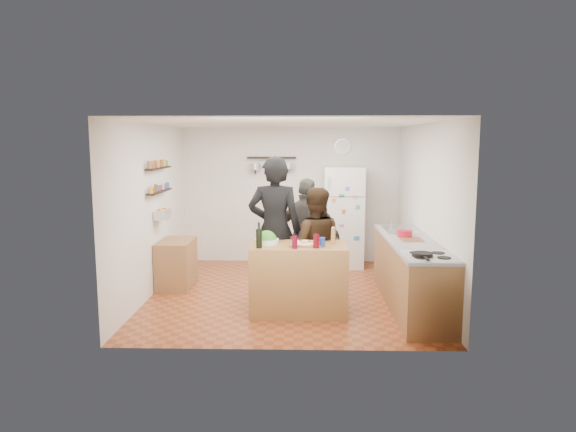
{
  "coord_description": "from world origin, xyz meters",
  "views": [
    {
      "loc": [
        0.19,
        -7.4,
        2.24
      ],
      "look_at": [
        0.0,
        0.1,
        1.15
      ],
      "focal_mm": 32.0,
      "sensor_mm": 36.0,
      "label": 1
    }
  ],
  "objects_px": {
    "prep_island": "(299,279)",
    "wall_clock": "(343,147)",
    "salt_canister": "(322,242)",
    "counter_run": "(411,274)",
    "red_bowl": "(405,233)",
    "fridge": "(343,217)",
    "side_table": "(176,264)",
    "wine_bottle": "(259,239)",
    "person_back": "(307,235)",
    "salad_bowl": "(267,241)",
    "person_center": "(315,245)",
    "pepper_mill": "(333,237)",
    "skillet": "(422,255)",
    "person_left": "(275,230)"
  },
  "relations": [
    {
      "from": "side_table",
      "to": "person_back",
      "type": "bearing_deg",
      "value": -3.97
    },
    {
      "from": "counter_run",
      "to": "pepper_mill",
      "type": "bearing_deg",
      "value": -167.25
    },
    {
      "from": "salad_bowl",
      "to": "counter_run",
      "type": "bearing_deg",
      "value": 7.16
    },
    {
      "from": "person_left",
      "to": "person_center",
      "type": "relative_size",
      "value": 1.27
    },
    {
      "from": "counter_run",
      "to": "side_table",
      "type": "distance_m",
      "value": 3.55
    },
    {
      "from": "wine_bottle",
      "to": "side_table",
      "type": "height_order",
      "value": "wine_bottle"
    },
    {
      "from": "salad_bowl",
      "to": "fridge",
      "type": "height_order",
      "value": "fridge"
    },
    {
      "from": "wine_bottle",
      "to": "fridge",
      "type": "xyz_separation_m",
      "value": [
        1.29,
        2.82,
        -0.13
      ]
    },
    {
      "from": "person_center",
      "to": "red_bowl",
      "type": "relative_size",
      "value": 7.65
    },
    {
      "from": "wine_bottle",
      "to": "skillet",
      "type": "distance_m",
      "value": 2.0
    },
    {
      "from": "prep_island",
      "to": "wall_clock",
      "type": "relative_size",
      "value": 4.17
    },
    {
      "from": "red_bowl",
      "to": "counter_run",
      "type": "bearing_deg",
      "value": -80.02
    },
    {
      "from": "prep_island",
      "to": "person_back",
      "type": "height_order",
      "value": "person_back"
    },
    {
      "from": "wine_bottle",
      "to": "counter_run",
      "type": "bearing_deg",
      "value": 14.22
    },
    {
      "from": "fridge",
      "to": "wall_clock",
      "type": "relative_size",
      "value": 6.0
    },
    {
      "from": "counter_run",
      "to": "fridge",
      "type": "relative_size",
      "value": 1.46
    },
    {
      "from": "red_bowl",
      "to": "side_table",
      "type": "height_order",
      "value": "red_bowl"
    },
    {
      "from": "salt_canister",
      "to": "person_back",
      "type": "relative_size",
      "value": 0.07
    },
    {
      "from": "salt_canister",
      "to": "person_left",
      "type": "relative_size",
      "value": 0.06
    },
    {
      "from": "salt_canister",
      "to": "person_left",
      "type": "height_order",
      "value": "person_left"
    },
    {
      "from": "pepper_mill",
      "to": "person_left",
      "type": "xyz_separation_m",
      "value": [
        -0.79,
        0.43,
        0.02
      ]
    },
    {
      "from": "red_bowl",
      "to": "salad_bowl",
      "type": "bearing_deg",
      "value": -164.46
    },
    {
      "from": "counter_run",
      "to": "fridge",
      "type": "xyz_separation_m",
      "value": [
        -0.75,
        2.3,
        0.45
      ]
    },
    {
      "from": "prep_island",
      "to": "person_left",
      "type": "height_order",
      "value": "person_left"
    },
    {
      "from": "person_back",
      "to": "salad_bowl",
      "type": "bearing_deg",
      "value": 80.67
    },
    {
      "from": "person_center",
      "to": "side_table",
      "type": "relative_size",
      "value": 2.02
    },
    {
      "from": "wine_bottle",
      "to": "side_table",
      "type": "distance_m",
      "value": 2.08
    },
    {
      "from": "wine_bottle",
      "to": "skillet",
      "type": "xyz_separation_m",
      "value": [
        1.94,
        -0.48,
        -0.09
      ]
    },
    {
      "from": "wine_bottle",
      "to": "counter_run",
      "type": "height_order",
      "value": "wine_bottle"
    },
    {
      "from": "wine_bottle",
      "to": "person_back",
      "type": "relative_size",
      "value": 0.14
    },
    {
      "from": "salad_bowl",
      "to": "person_center",
      "type": "distance_m",
      "value": 0.77
    },
    {
      "from": "salt_canister",
      "to": "person_left",
      "type": "distance_m",
      "value": 0.87
    },
    {
      "from": "wine_bottle",
      "to": "pepper_mill",
      "type": "distance_m",
      "value": 0.99
    },
    {
      "from": "red_bowl",
      "to": "wall_clock",
      "type": "xyz_separation_m",
      "value": [
        -0.7,
        2.35,
        1.19
      ]
    },
    {
      "from": "person_back",
      "to": "counter_run",
      "type": "distance_m",
      "value": 1.64
    },
    {
      "from": "person_back",
      "to": "skillet",
      "type": "distance_m",
      "value": 2.17
    },
    {
      "from": "red_bowl",
      "to": "side_table",
      "type": "relative_size",
      "value": 0.26
    },
    {
      "from": "red_bowl",
      "to": "fridge",
      "type": "bearing_deg",
      "value": 109.15
    },
    {
      "from": "prep_island",
      "to": "pepper_mill",
      "type": "distance_m",
      "value": 0.71
    },
    {
      "from": "salad_bowl",
      "to": "salt_canister",
      "type": "bearing_deg",
      "value": -13.28
    },
    {
      "from": "pepper_mill",
      "to": "side_table",
      "type": "relative_size",
      "value": 0.23
    },
    {
      "from": "person_back",
      "to": "wine_bottle",
      "type": "bearing_deg",
      "value": 83.19
    },
    {
      "from": "skillet",
      "to": "wall_clock",
      "type": "xyz_separation_m",
      "value": [
        -0.65,
        3.63,
        1.21
      ]
    },
    {
      "from": "wine_bottle",
      "to": "side_table",
      "type": "bearing_deg",
      "value": 135.32
    },
    {
      "from": "prep_island",
      "to": "salt_canister",
      "type": "distance_m",
      "value": 0.61
    },
    {
      "from": "skillet",
      "to": "fridge",
      "type": "height_order",
      "value": "fridge"
    },
    {
      "from": "person_back",
      "to": "salt_canister",
      "type": "bearing_deg",
      "value": 118.47
    },
    {
      "from": "person_back",
      "to": "red_bowl",
      "type": "distance_m",
      "value": 1.44
    },
    {
      "from": "prep_island",
      "to": "side_table",
      "type": "bearing_deg",
      "value": 148.46
    },
    {
      "from": "salt_canister",
      "to": "counter_run",
      "type": "height_order",
      "value": "salt_canister"
    }
  ]
}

